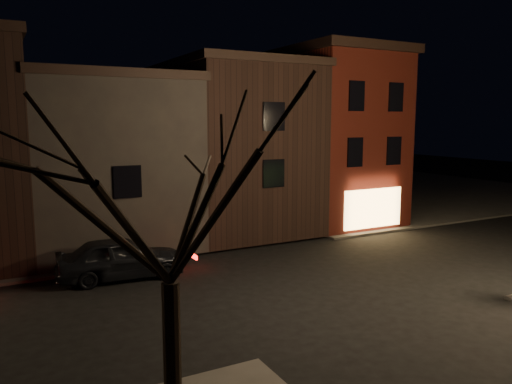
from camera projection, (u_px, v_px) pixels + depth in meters
ground at (309, 281)px, 19.84m from camera, size 120.00×120.00×0.00m
sidewalk_far_right at (366, 188)px, 46.62m from camera, size 30.00×30.00×0.12m
corner_building at (331, 135)px, 31.07m from camera, size 6.50×8.50×10.50m
row_building_a at (230, 146)px, 29.02m from camera, size 7.30×10.30×9.40m
row_building_b at (103, 159)px, 25.71m from camera, size 7.80×10.30×8.40m
bare_tree_left at (167, 169)px, 9.22m from camera, size 5.60×5.60×7.50m
parked_car_a at (121, 258)px, 20.05m from camera, size 5.18×2.46×1.71m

